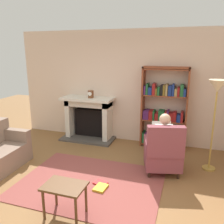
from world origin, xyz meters
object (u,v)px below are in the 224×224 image
(seated_reader, at_px, (163,140))
(floor_lamp, at_px, (217,94))
(mantel_clock, at_px, (91,94))
(fireplace, at_px, (89,117))
(bookshelf, at_px, (164,110))
(side_table, at_px, (65,190))
(armchair_reading, at_px, (163,152))

(seated_reader, bearing_deg, floor_lamp, -173.18)
(seated_reader, relative_size, floor_lamp, 0.67)
(mantel_clock, bearing_deg, fireplace, 136.84)
(bookshelf, xyz_separation_m, floor_lamp, (0.99, -0.85, 0.56))
(seated_reader, relative_size, side_table, 2.04)
(floor_lamp, bearing_deg, side_table, -133.84)
(seated_reader, bearing_deg, fireplace, -45.02)
(armchair_reading, height_order, side_table, armchair_reading)
(mantel_clock, distance_m, seated_reader, 2.22)
(fireplace, height_order, bookshelf, bookshelf)
(seated_reader, bearing_deg, armchair_reading, 90.00)
(mantel_clock, distance_m, armchair_reading, 2.36)
(mantel_clock, distance_m, side_table, 2.97)
(mantel_clock, bearing_deg, side_table, -74.26)
(mantel_clock, relative_size, armchair_reading, 0.19)
(fireplace, xyz_separation_m, armchair_reading, (2.01, -1.27, -0.15))
(fireplace, bearing_deg, seated_reader, -30.27)
(armchair_reading, distance_m, side_table, 1.95)
(armchair_reading, xyz_separation_m, floor_lamp, (0.83, 0.45, 1.03))
(bookshelf, height_order, seated_reader, bookshelf)
(side_table, relative_size, floor_lamp, 0.33)
(fireplace, bearing_deg, mantel_clock, -43.16)
(bookshelf, bearing_deg, fireplace, -178.87)
(side_table, bearing_deg, seated_reader, 57.16)
(mantel_clock, distance_m, bookshelf, 1.78)
(side_table, bearing_deg, bookshelf, 71.41)
(mantel_clock, xyz_separation_m, armchair_reading, (1.90, -1.17, -0.76))
(fireplace, height_order, side_table, fireplace)
(side_table, distance_m, floor_lamp, 3.02)
(fireplace, xyz_separation_m, bookshelf, (1.85, 0.04, 0.31))
(floor_lamp, bearing_deg, mantel_clock, 165.34)
(side_table, xyz_separation_m, floor_lamp, (1.96, 2.04, 1.06))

